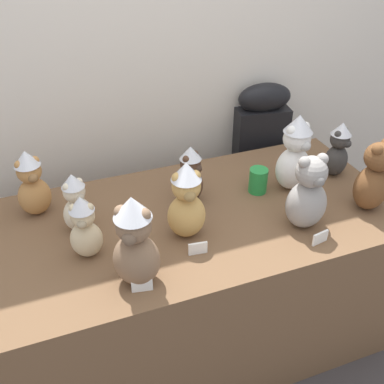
# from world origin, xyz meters

# --- Properties ---
(ground_plane) EXTENTS (10.00, 10.00, 0.00)m
(ground_plane) POSITION_xyz_m (0.00, 0.00, 0.00)
(ground_plane) COLOR #3D3838
(wall_back) EXTENTS (7.00, 0.08, 2.60)m
(wall_back) POSITION_xyz_m (0.00, 0.91, 1.30)
(wall_back) COLOR silver
(wall_back) RESTS_ON ground_plane
(display_table) EXTENTS (1.72, 0.82, 0.74)m
(display_table) POSITION_xyz_m (0.00, 0.25, 0.37)
(display_table) COLOR brown
(display_table) RESTS_ON ground_plane
(instrument_case) EXTENTS (0.29, 0.16, 1.03)m
(instrument_case) POSITION_xyz_m (0.60, 0.79, 0.52)
(instrument_case) COLOR black
(instrument_case) RESTS_ON ground_plane
(teddy_bear_snow) EXTENTS (0.18, 0.16, 0.35)m
(teddy_bear_snow) POSITION_xyz_m (0.49, 0.30, 0.91)
(teddy_bear_snow) COLOR white
(teddy_bear_snow) RESTS_ON display_table
(teddy_bear_chestnut) EXTENTS (0.20, 0.18, 0.31)m
(teddy_bear_chestnut) POSITION_xyz_m (0.70, 0.06, 0.88)
(teddy_bear_chestnut) COLOR brown
(teddy_bear_chestnut) RESTS_ON display_table
(teddy_bear_cocoa) EXTENTS (0.15, 0.14, 0.26)m
(teddy_bear_cocoa) POSITION_xyz_m (0.04, 0.36, 0.86)
(teddy_bear_cocoa) COLOR #4C3323
(teddy_bear_cocoa) RESTS_ON display_table
(teddy_bear_ash) EXTENTS (0.16, 0.15, 0.31)m
(teddy_bear_ash) POSITION_xyz_m (0.39, 0.04, 0.88)
(teddy_bear_ash) COLOR gray
(teddy_bear_ash) RESTS_ON display_table
(teddy_bear_cream) EXTENTS (0.14, 0.13, 0.25)m
(teddy_bear_cream) POSITION_xyz_m (-0.44, 0.33, 0.86)
(teddy_bear_cream) COLOR beige
(teddy_bear_cream) RESTS_ON display_table
(teddy_bear_sand) EXTENTS (0.14, 0.12, 0.25)m
(teddy_bear_sand) POSITION_xyz_m (-0.43, 0.17, 0.86)
(teddy_bear_sand) COLOR #CCB78E
(teddy_bear_sand) RESTS_ON display_table
(teddy_bear_charcoal) EXTENTS (0.15, 0.14, 0.26)m
(teddy_bear_charcoal) POSITION_xyz_m (0.73, 0.32, 0.86)
(teddy_bear_charcoal) COLOR #383533
(teddy_bear_charcoal) RESTS_ON display_table
(teddy_bear_mocha) EXTENTS (0.20, 0.19, 0.35)m
(teddy_bear_mocha) POSITION_xyz_m (-0.30, -0.02, 0.91)
(teddy_bear_mocha) COLOR #7F6047
(teddy_bear_mocha) RESTS_ON display_table
(teddy_bear_caramel) EXTENTS (0.15, 0.14, 0.29)m
(teddy_bear_caramel) POSITION_xyz_m (-0.58, 0.50, 0.88)
(teddy_bear_caramel) COLOR #B27A42
(teddy_bear_caramel) RESTS_ON display_table
(teddy_bear_honey) EXTENTS (0.16, 0.14, 0.32)m
(teddy_bear_honey) POSITION_xyz_m (-0.06, 0.15, 0.89)
(teddy_bear_honey) COLOR tan
(teddy_bear_honey) RESTS_ON display_table
(party_cup_green) EXTENTS (0.08, 0.08, 0.11)m
(party_cup_green) POSITION_xyz_m (0.33, 0.32, 0.79)
(party_cup_green) COLOR #238C3D
(party_cup_green) RESTS_ON display_table
(name_card_front_left) EXTENTS (0.07, 0.02, 0.05)m
(name_card_front_left) POSITION_xyz_m (-0.06, 0.03, 0.76)
(name_card_front_left) COLOR white
(name_card_front_left) RESTS_ON display_table
(name_card_front_middle) EXTENTS (0.07, 0.02, 0.05)m
(name_card_front_middle) POSITION_xyz_m (-0.30, -0.07, 0.76)
(name_card_front_middle) COLOR white
(name_card_front_middle) RESTS_ON display_table
(name_card_front_right) EXTENTS (0.07, 0.02, 0.05)m
(name_card_front_right) POSITION_xyz_m (0.39, -0.07, 0.76)
(name_card_front_right) COLOR white
(name_card_front_right) RESTS_ON display_table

